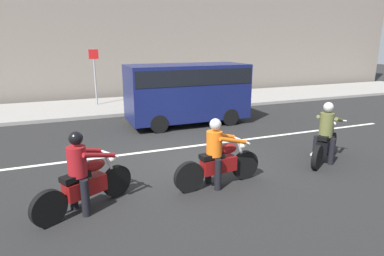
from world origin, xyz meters
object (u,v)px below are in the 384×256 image
at_px(motorcycle_with_rider_orange_stripe, 218,158).
at_px(parked_van_navy, 187,90).
at_px(street_sign_post, 95,71).
at_px(motorcycle_with_rider_olive, 326,138).
at_px(motorcycle_with_rider_crimson, 84,178).

distance_m(motorcycle_with_rider_orange_stripe, parked_van_navy, 5.74).
bearing_deg(street_sign_post, parked_van_navy, -58.44).
distance_m(motorcycle_with_rider_olive, motorcycle_with_rider_orange_stripe, 3.29).
relative_size(motorcycle_with_rider_orange_stripe, street_sign_post, 0.81).
bearing_deg(parked_van_navy, motorcycle_with_rider_crimson, -127.12).
bearing_deg(motorcycle_with_rider_crimson, parked_van_navy, 52.88).
height_order(motorcycle_with_rider_orange_stripe, motorcycle_with_rider_crimson, motorcycle_with_rider_crimson).
xyz_separation_m(motorcycle_with_rider_crimson, street_sign_post, (1.34, 10.25, 1.10)).
relative_size(motorcycle_with_rider_olive, parked_van_navy, 0.40).
distance_m(parked_van_navy, street_sign_post, 5.51).
height_order(motorcycle_with_rider_olive, parked_van_navy, parked_van_navy).
bearing_deg(street_sign_post, motorcycle_with_rider_crimson, -97.46).
relative_size(motorcycle_with_rider_crimson, parked_van_navy, 0.42).
distance_m(motorcycle_with_rider_orange_stripe, motorcycle_with_rider_crimson, 2.80).
bearing_deg(motorcycle_with_rider_orange_stripe, motorcycle_with_rider_crimson, -178.92).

